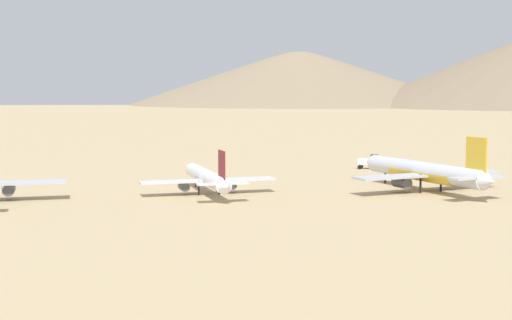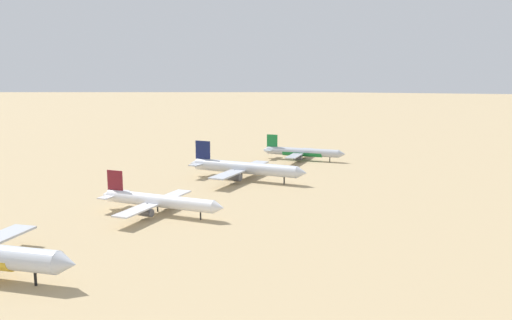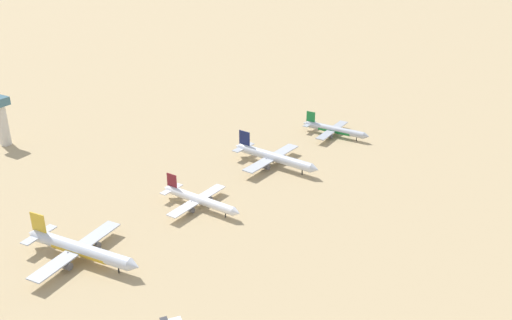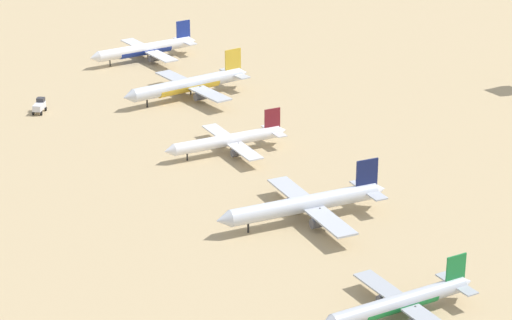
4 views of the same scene
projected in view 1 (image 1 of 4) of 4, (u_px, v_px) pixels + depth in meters
name	position (u px, v px, depth m)	size (l,w,h in m)	color
ground_plane	(215.00, 194.00, 148.68)	(1800.00, 1800.00, 0.00)	tan
parked_jet_1	(424.00, 172.00, 153.01)	(42.08, 34.22, 12.13)	silver
parked_jet_2	(207.00, 178.00, 148.78)	(34.00, 27.64, 9.80)	white
service_truck	(369.00, 161.00, 195.54)	(5.21, 5.61, 3.90)	silver
desert_hill_1	(298.00, 76.00, 1024.42)	(469.30, 469.30, 79.39)	#8C775B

